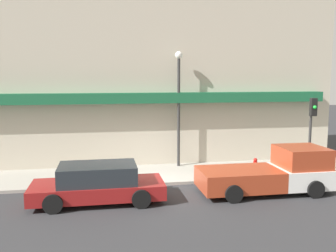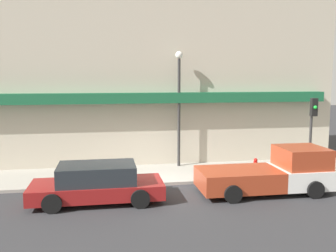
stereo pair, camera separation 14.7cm
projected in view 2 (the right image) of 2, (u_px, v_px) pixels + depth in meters
ground_plane at (157, 186)px, 15.52m from camera, size 80.00×80.00×0.00m
sidewalk at (152, 174)px, 17.15m from camera, size 36.00×3.35×0.13m
building at (143, 52)px, 19.49m from camera, size 19.80×3.80×11.59m
pickup_truck at (273, 173)px, 14.61m from camera, size 5.16×2.18×1.76m
parked_car at (97, 183)px, 13.51m from camera, size 4.74×2.11×1.38m
fire_hydrant at (255, 166)px, 17.02m from camera, size 0.19×0.19×0.71m
street_lamp at (179, 95)px, 18.09m from camera, size 0.36×0.36×5.59m
traffic_light at (312, 122)px, 16.75m from camera, size 0.28×0.42×3.44m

